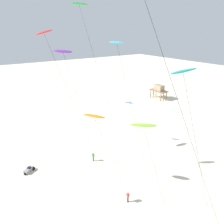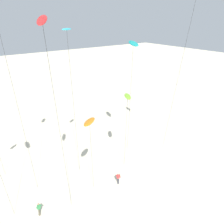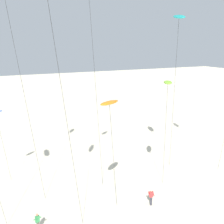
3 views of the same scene
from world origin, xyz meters
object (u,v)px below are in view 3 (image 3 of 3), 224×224
at_px(kite_orange, 109,103).
at_px(kite_flyer_nearest, 151,197).
at_px(kite_lime, 168,83).
at_px(kite_flyer_middle, 38,222).
at_px(kite_teal, 179,18).

bearing_deg(kite_orange, kite_flyer_nearest, 18.46).
xyz_separation_m(kite_lime, kite_flyer_middle, (-12.65, 0.33, -11.07)).
relative_size(kite_orange, kite_lime, 0.94).
relative_size(kite_lime, kite_teal, 0.66).
xyz_separation_m(kite_lime, kite_teal, (2.65, 2.20, 5.99)).
bearing_deg(kite_teal, kite_orange, -155.53).
height_order(kite_orange, kite_teal, kite_teal).
bearing_deg(kite_lime, kite_flyer_middle, 178.49).
distance_m(kite_lime, kite_flyer_nearest, 11.22).
relative_size(kite_lime, kite_flyer_middle, 7.34).
distance_m(kite_teal, kite_flyer_nearest, 17.82).
distance_m(kite_orange, kite_lime, 7.50).
xyz_separation_m(kite_orange, kite_flyer_middle, (-5.54, 2.57, -10.24)).
bearing_deg(kite_teal, kite_flyer_nearest, -148.88).
relative_size(kite_teal, kite_flyer_nearest, 11.10).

